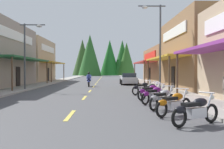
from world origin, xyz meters
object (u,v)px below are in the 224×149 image
at_px(motorcycle_parked_right_5, 150,90).
at_px(motorcycle_parked_right_6, 143,88).
at_px(rider_cruising_lead, 89,80).
at_px(motorcycle_parked_right_0, 195,110).
at_px(streetlamp_right, 156,36).
at_px(motorcycle_parked_right_1, 174,103).
at_px(motorcycle_parked_right_2, 163,98).
at_px(motorcycle_parked_right_4, 150,92).
at_px(parked_car_curbside, 129,79).
at_px(motorcycle_parked_right_3, 154,94).
at_px(streetlamp_left, 29,46).

relative_size(motorcycle_parked_right_5, motorcycle_parked_right_6, 0.92).
bearing_deg(rider_cruising_lead, motorcycle_parked_right_0, -168.21).
height_order(streetlamp_right, motorcycle_parked_right_1, streetlamp_right).
bearing_deg(motorcycle_parked_right_2, motorcycle_parked_right_6, 43.00).
distance_m(motorcycle_parked_right_2, motorcycle_parked_right_5, 5.11).
bearing_deg(motorcycle_parked_right_5, motorcycle_parked_right_1, -137.20).
distance_m(motorcycle_parked_right_4, motorcycle_parked_right_6, 3.27).
xyz_separation_m(motorcycle_parked_right_0, motorcycle_parked_right_2, (-0.31, 3.41, 0.00)).
xyz_separation_m(motorcycle_parked_right_0, motorcycle_parked_right_4, (-0.26, 7.06, 0.00)).
bearing_deg(rider_cruising_lead, motorcycle_parked_right_2, -166.50).
xyz_separation_m(motorcycle_parked_right_6, parked_car_curbside, (0.10, 13.17, 0.20)).
xyz_separation_m(streetlamp_right, motorcycle_parked_right_3, (-1.47, -7.14, -3.97)).
bearing_deg(streetlamp_left, rider_cruising_lead, 46.95).
xyz_separation_m(motorcycle_parked_right_2, motorcycle_parked_right_3, (-0.03, 1.93, 0.00)).
height_order(streetlamp_left, rider_cruising_lead, streetlamp_left).
height_order(streetlamp_right, motorcycle_parked_right_5, streetlamp_right).
bearing_deg(motorcycle_parked_right_3, parked_car_curbside, 47.31).
bearing_deg(streetlamp_right, parked_car_curbside, 96.70).
height_order(motorcycle_parked_right_2, motorcycle_parked_right_6, same).
height_order(motorcycle_parked_right_0, motorcycle_parked_right_4, same).
xyz_separation_m(streetlamp_right, motorcycle_parked_right_6, (-1.39, -2.16, -3.97)).
height_order(streetlamp_right, motorcycle_parked_right_3, streetlamp_right).
distance_m(streetlamp_left, motorcycle_parked_right_4, 12.32).
relative_size(motorcycle_parked_right_1, motorcycle_parked_right_3, 1.05).
bearing_deg(motorcycle_parked_right_3, motorcycle_parked_right_1, -130.41).
bearing_deg(motorcycle_parked_right_1, motorcycle_parked_right_6, 51.84).
height_order(motorcycle_parked_right_1, motorcycle_parked_right_5, same).
bearing_deg(motorcycle_parked_right_0, motorcycle_parked_right_4, 61.31).
bearing_deg(motorcycle_parked_right_2, motorcycle_parked_right_3, 44.25).
xyz_separation_m(motorcycle_parked_right_1, motorcycle_parked_right_2, (-0.08, 1.66, 0.00)).
distance_m(motorcycle_parked_right_5, motorcycle_parked_right_6, 1.83).
bearing_deg(motorcycle_parked_right_2, parked_car_curbside, 42.99).
height_order(motorcycle_parked_right_1, motorcycle_parked_right_6, same).
distance_m(streetlamp_right, motorcycle_parked_right_2, 10.01).
bearing_deg(motorcycle_parked_right_3, motorcycle_parked_right_5, 42.12).
relative_size(motorcycle_parked_right_3, motorcycle_parked_right_4, 0.93).
distance_m(streetlamp_right, motorcycle_parked_right_5, 5.74).
bearing_deg(motorcycle_parked_right_1, motorcycle_parked_right_5, 49.85).
bearing_deg(streetlamp_right, motorcycle_parked_right_5, -106.17).
xyz_separation_m(streetlamp_left, motorcycle_parked_right_0, (9.57, -14.41, -3.31)).
distance_m(streetlamp_right, motorcycle_parked_right_0, 13.15).
bearing_deg(streetlamp_left, motorcycle_parked_right_1, -53.60).
height_order(streetlamp_left, motorcycle_parked_right_5, streetlamp_left).
bearing_deg(motorcycle_parked_right_5, motorcycle_parked_right_2, -138.68).
bearing_deg(rider_cruising_lead, motorcycle_parked_right_4, -162.10).
bearing_deg(motorcycle_parked_right_1, motorcycle_parked_right_3, 53.36).
bearing_deg(motorcycle_parked_right_1, rider_cruising_lead, 65.86).
height_order(motorcycle_parked_right_0, motorcycle_parked_right_1, same).
height_order(motorcycle_parked_right_1, rider_cruising_lead, rider_cruising_lead).
relative_size(streetlamp_right, motorcycle_parked_right_1, 3.99).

